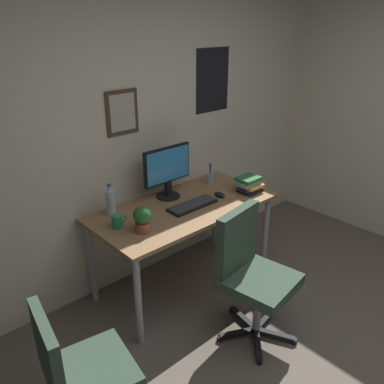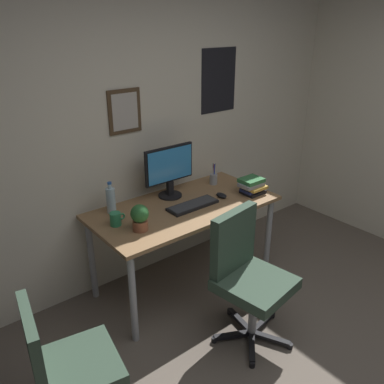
{
  "view_description": "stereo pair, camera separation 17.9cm",
  "coord_description": "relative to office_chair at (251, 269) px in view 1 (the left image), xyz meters",
  "views": [
    {
      "loc": [
        -1.9,
        -0.5,
        2.13
      ],
      "look_at": [
        0.02,
        1.59,
        0.9
      ],
      "focal_mm": 37.49,
      "sensor_mm": 36.0,
      "label": 1
    },
    {
      "loc": [
        -1.76,
        -0.62,
        2.13
      ],
      "look_at": [
        0.02,
        1.59,
        0.9
      ],
      "focal_mm": 37.49,
      "sensor_mm": 36.0,
      "label": 2
    }
  ],
  "objects": [
    {
      "name": "monitor",
      "position": [
        0.05,
        0.96,
        0.46
      ],
      "size": [
        0.46,
        0.2,
        0.43
      ],
      "color": "black",
      "rests_on": "desk"
    },
    {
      "name": "wall_back",
      "position": [
        0.02,
        1.2,
        0.77
      ],
      "size": [
        4.4,
        0.1,
        2.6
      ],
      "color": "beige",
      "rests_on": "ground_plane"
    },
    {
      "name": "keyboard",
      "position": [
        0.07,
        0.68,
        0.23
      ],
      "size": [
        0.43,
        0.15,
        0.03
      ],
      "color": "black",
      "rests_on": "desk"
    },
    {
      "name": "potted_plant",
      "position": [
        -0.46,
        0.61,
        0.33
      ],
      "size": [
        0.13,
        0.13,
        0.19
      ],
      "color": "brown",
      "rests_on": "desk"
    },
    {
      "name": "desk",
      "position": [
        0.04,
        0.74,
        0.14
      ],
      "size": [
        1.51,
        0.75,
        0.75
      ],
      "color": "#936D47",
      "rests_on": "ground_plane"
    },
    {
      "name": "office_chair",
      "position": [
        0.0,
        0.0,
        0.0
      ],
      "size": [
        0.57,
        0.57,
        0.95
      ],
      "color": "#334738",
      "rests_on": "ground_plane"
    },
    {
      "name": "pen_cup",
      "position": [
        0.52,
        0.93,
        0.27
      ],
      "size": [
        0.07,
        0.07,
        0.2
      ],
      "color": "#9EA0A5",
      "rests_on": "desk"
    },
    {
      "name": "coffee_mug_near",
      "position": [
        -0.56,
        0.79,
        0.27
      ],
      "size": [
        0.12,
        0.08,
        0.1
      ],
      "color": "#2D8C59",
      "rests_on": "desk"
    },
    {
      "name": "book_stack_left",
      "position": [
        0.63,
        0.57,
        0.29
      ],
      "size": [
        0.22,
        0.18,
        0.14
      ],
      "color": "black",
      "rests_on": "desk"
    },
    {
      "name": "water_bottle",
      "position": [
        -0.48,
        0.99,
        0.33
      ],
      "size": [
        0.07,
        0.07,
        0.25
      ],
      "color": "silver",
      "rests_on": "desk"
    },
    {
      "name": "side_chair",
      "position": [
        -1.29,
        0.04,
        -0.03
      ],
      "size": [
        0.49,
        0.49,
        0.88
      ],
      "color": "#334738",
      "rests_on": "ground_plane"
    },
    {
      "name": "computer_mouse",
      "position": [
        0.37,
        0.67,
        0.24
      ],
      "size": [
        0.06,
        0.11,
        0.04
      ],
      "color": "black",
      "rests_on": "desk"
    }
  ]
}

